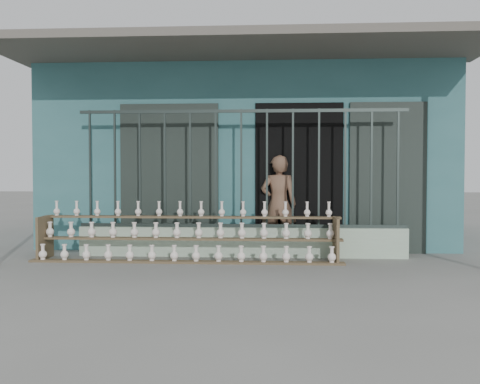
{
  "coord_description": "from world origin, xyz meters",
  "views": [
    {
      "loc": [
        0.49,
        -6.83,
        1.27
      ],
      "look_at": [
        0.0,
        1.0,
        1.0
      ],
      "focal_mm": 40.0,
      "sensor_mm": 36.0,
      "label": 1
    }
  ],
  "objects": [
    {
      "name": "parapet_wall",
      "position": [
        0.0,
        1.3,
        0.23
      ],
      "size": [
        5.0,
        0.2,
        0.45
      ],
      "primitive_type": "cube",
      "color": "#AFCDB0",
      "rests_on": "ground"
    },
    {
      "name": "elderly_woman",
      "position": [
        0.57,
        1.69,
        0.78
      ],
      "size": [
        0.58,
        0.39,
        1.56
      ],
      "primitive_type": "imported",
      "rotation": [
        0.0,
        0.0,
        3.12
      ],
      "color": "brown",
      "rests_on": "ground"
    },
    {
      "name": "shelf_rack",
      "position": [
        -0.76,
        0.88,
        0.36
      ],
      "size": [
        4.5,
        0.68,
        0.85
      ],
      "color": "brown",
      "rests_on": "ground"
    },
    {
      "name": "workshop_building",
      "position": [
        0.0,
        4.23,
        1.62
      ],
      "size": [
        7.4,
        6.6,
        3.21
      ],
      "color": "#33696C",
      "rests_on": "ground"
    },
    {
      "name": "ground",
      "position": [
        0.0,
        0.0,
        0.0
      ],
      "size": [
        60.0,
        60.0,
        0.0
      ],
      "primitive_type": "plane",
      "color": "slate"
    },
    {
      "name": "security_fence",
      "position": [
        -0.0,
        1.3,
        1.35
      ],
      "size": [
        5.0,
        0.04,
        1.8
      ],
      "color": "#283330",
      "rests_on": "parapet_wall"
    }
  ]
}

